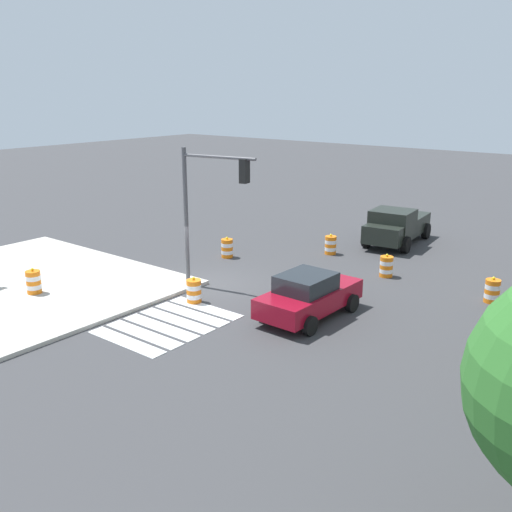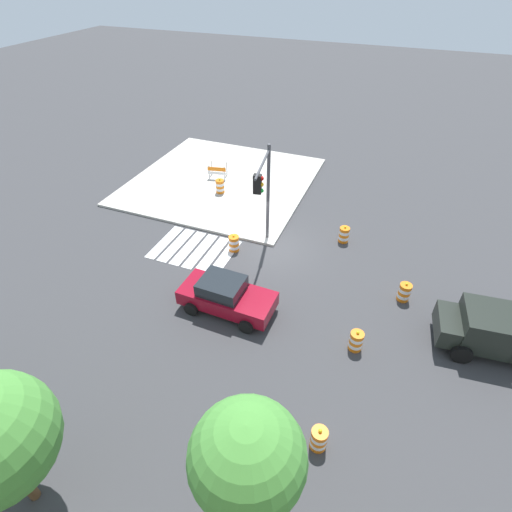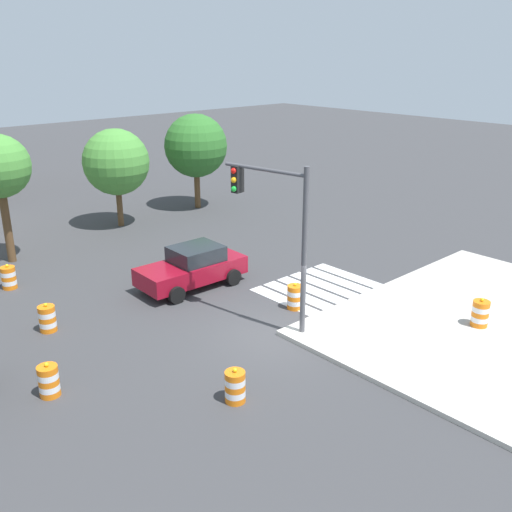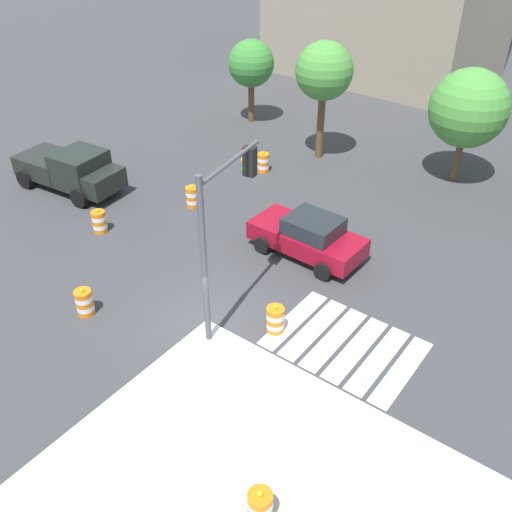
{
  "view_description": "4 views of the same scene",
  "coord_description": "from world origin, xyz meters",
  "px_view_note": "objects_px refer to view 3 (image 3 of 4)",
  "views": [
    {
      "loc": [
        16.59,
        15.53,
        7.8
      ],
      "look_at": [
        0.22,
        2.68,
        1.74
      ],
      "focal_mm": 40.27,
      "sensor_mm": 36.0,
      "label": 1
    },
    {
      "loc": [
        -5.55,
        16.72,
        13.19
      ],
      "look_at": [
        -0.03,
        2.73,
        1.38
      ],
      "focal_mm": 27.78,
      "sensor_mm": 36.0,
      "label": 2
    },
    {
      "loc": [
        -11.96,
        -12.18,
        8.98
      ],
      "look_at": [
        1.44,
        2.59,
        1.74
      ],
      "focal_mm": 40.35,
      "sensor_mm": 36.0,
      "label": 3
    },
    {
      "loc": [
        9.4,
        -9.89,
        11.96
      ],
      "look_at": [
        -0.46,
        3.21,
        0.65
      ],
      "focal_mm": 39.44,
      "sensor_mm": 36.0,
      "label": 4
    }
  ],
  "objects_px": {
    "traffic_barrel_crosswalk_end": "(49,381)",
    "traffic_barrel_median_far": "(235,387)",
    "traffic_barrel_median_near": "(295,297)",
    "traffic_light_pole": "(275,216)",
    "traffic_barrel_near_corner": "(47,319)",
    "traffic_barrel_on_sidewalk": "(480,313)",
    "traffic_barrel_far_curb": "(9,278)",
    "street_tree_streetside_near": "(116,162)",
    "sports_car": "(193,267)",
    "street_tree_streetside_far": "(196,146)"
  },
  "relations": [
    {
      "from": "traffic_barrel_crosswalk_end",
      "to": "traffic_barrel_median_far",
      "type": "distance_m",
      "value": 5.09
    },
    {
      "from": "traffic_barrel_median_near",
      "to": "traffic_barrel_crosswalk_end",
      "type": "bearing_deg",
      "value": 176.18
    },
    {
      "from": "traffic_barrel_crosswalk_end",
      "to": "traffic_light_pole",
      "type": "xyz_separation_m",
      "value": [
        7.45,
        -1.11,
        3.46
      ]
    },
    {
      "from": "traffic_barrel_near_corner",
      "to": "traffic_barrel_crosswalk_end",
      "type": "height_order",
      "value": "same"
    },
    {
      "from": "traffic_barrel_median_far",
      "to": "traffic_barrel_on_sidewalk",
      "type": "distance_m",
      "value": 9.1
    },
    {
      "from": "traffic_barrel_near_corner",
      "to": "traffic_barrel_far_curb",
      "type": "distance_m",
      "value": 4.57
    },
    {
      "from": "traffic_light_pole",
      "to": "traffic_barrel_crosswalk_end",
      "type": "bearing_deg",
      "value": 171.56
    },
    {
      "from": "street_tree_streetside_near",
      "to": "sports_car",
      "type": "bearing_deg",
      "value": -102.65
    },
    {
      "from": "traffic_barrel_median_near",
      "to": "traffic_barrel_on_sidewalk",
      "type": "bearing_deg",
      "value": -57.64
    },
    {
      "from": "sports_car",
      "to": "traffic_barrel_on_sidewalk",
      "type": "xyz_separation_m",
      "value": [
        4.89,
        -9.54,
        -0.21
      ]
    },
    {
      "from": "traffic_barrel_median_near",
      "to": "street_tree_streetside_near",
      "type": "bearing_deg",
      "value": 87.46
    },
    {
      "from": "traffic_barrel_crosswalk_end",
      "to": "traffic_barrel_median_near",
      "type": "relative_size",
      "value": 1.0
    },
    {
      "from": "traffic_barrel_median_far",
      "to": "sports_car",
      "type": "bearing_deg",
      "value": 61.54
    },
    {
      "from": "traffic_barrel_crosswalk_end",
      "to": "street_tree_streetside_far",
      "type": "height_order",
      "value": "street_tree_streetside_far"
    },
    {
      "from": "traffic_barrel_median_far",
      "to": "street_tree_streetside_near",
      "type": "bearing_deg",
      "value": 70.06
    },
    {
      "from": "traffic_light_pole",
      "to": "traffic_barrel_median_near",
      "type": "bearing_deg",
      "value": 18.32
    },
    {
      "from": "sports_car",
      "to": "traffic_barrel_on_sidewalk",
      "type": "relative_size",
      "value": 4.26
    },
    {
      "from": "traffic_barrel_crosswalk_end",
      "to": "street_tree_streetside_far",
      "type": "relative_size",
      "value": 0.19
    },
    {
      "from": "street_tree_streetside_far",
      "to": "traffic_barrel_on_sidewalk",
      "type": "bearing_deg",
      "value": -97.47
    },
    {
      "from": "traffic_light_pole",
      "to": "street_tree_streetside_near",
      "type": "height_order",
      "value": "traffic_light_pole"
    },
    {
      "from": "traffic_barrel_median_near",
      "to": "traffic_light_pole",
      "type": "relative_size",
      "value": 0.19
    },
    {
      "from": "traffic_barrel_near_corner",
      "to": "traffic_barrel_crosswalk_end",
      "type": "xyz_separation_m",
      "value": [
        -1.57,
        -3.74,
        0.0
      ]
    },
    {
      "from": "traffic_barrel_median_far",
      "to": "traffic_barrel_near_corner",
      "type": "bearing_deg",
      "value": 105.23
    },
    {
      "from": "traffic_barrel_near_corner",
      "to": "traffic_barrel_median_near",
      "type": "height_order",
      "value": "same"
    },
    {
      "from": "street_tree_streetside_near",
      "to": "street_tree_streetside_far",
      "type": "bearing_deg",
      "value": 2.57
    },
    {
      "from": "street_tree_streetside_near",
      "to": "street_tree_streetside_far",
      "type": "xyz_separation_m",
      "value": [
        5.3,
        0.24,
        0.24
      ]
    },
    {
      "from": "traffic_barrel_near_corner",
      "to": "traffic_barrel_on_sidewalk",
      "type": "relative_size",
      "value": 1.0
    },
    {
      "from": "traffic_barrel_near_corner",
      "to": "street_tree_streetside_far",
      "type": "xyz_separation_m",
      "value": [
        13.31,
        9.44,
        3.2
      ]
    },
    {
      "from": "traffic_light_pole",
      "to": "traffic_barrel_on_sidewalk",
      "type": "bearing_deg",
      "value": -44.55
    },
    {
      "from": "traffic_barrel_near_corner",
      "to": "traffic_barrel_median_far",
      "type": "xyz_separation_m",
      "value": [
        2.0,
        -7.36,
        0.0
      ]
    },
    {
      "from": "traffic_barrel_crosswalk_end",
      "to": "street_tree_streetside_near",
      "type": "xyz_separation_m",
      "value": [
        9.58,
        12.94,
        2.96
      ]
    },
    {
      "from": "traffic_barrel_median_far",
      "to": "traffic_barrel_crosswalk_end",
      "type": "bearing_deg",
      "value": 134.66
    },
    {
      "from": "traffic_barrel_median_far",
      "to": "street_tree_streetside_far",
      "type": "distance_m",
      "value": 20.49
    },
    {
      "from": "traffic_barrel_median_far",
      "to": "traffic_barrel_on_sidewalk",
      "type": "xyz_separation_m",
      "value": [
        8.8,
        -2.33,
        0.15
      ]
    },
    {
      "from": "sports_car",
      "to": "traffic_barrel_median_near",
      "type": "bearing_deg",
      "value": -70.37
    },
    {
      "from": "traffic_barrel_median_near",
      "to": "traffic_barrel_on_sidewalk",
      "type": "height_order",
      "value": "traffic_barrel_on_sidewalk"
    },
    {
      "from": "traffic_barrel_median_far",
      "to": "street_tree_streetside_near",
      "type": "distance_m",
      "value": 17.86
    },
    {
      "from": "traffic_barrel_median_far",
      "to": "street_tree_streetside_far",
      "type": "relative_size",
      "value": 0.19
    },
    {
      "from": "traffic_barrel_near_corner",
      "to": "traffic_light_pole",
      "type": "height_order",
      "value": "traffic_light_pole"
    },
    {
      "from": "traffic_barrel_median_far",
      "to": "street_tree_streetside_near",
      "type": "relative_size",
      "value": 0.2
    },
    {
      "from": "traffic_barrel_crosswalk_end",
      "to": "traffic_light_pole",
      "type": "height_order",
      "value": "traffic_light_pole"
    },
    {
      "from": "traffic_barrel_on_sidewalk",
      "to": "street_tree_streetside_near",
      "type": "height_order",
      "value": "street_tree_streetside_near"
    },
    {
      "from": "traffic_barrel_on_sidewalk",
      "to": "traffic_barrel_near_corner",
      "type": "bearing_deg",
      "value": 138.11
    },
    {
      "from": "traffic_barrel_near_corner",
      "to": "traffic_barrel_on_sidewalk",
      "type": "distance_m",
      "value": 14.51
    },
    {
      "from": "traffic_barrel_far_curb",
      "to": "traffic_barrel_median_near",
      "type": "bearing_deg",
      "value": -51.73
    },
    {
      "from": "sports_car",
      "to": "traffic_barrel_near_corner",
      "type": "height_order",
      "value": "sports_car"
    },
    {
      "from": "traffic_barrel_median_near",
      "to": "traffic_barrel_median_far",
      "type": "bearing_deg",
      "value": -150.8
    },
    {
      "from": "traffic_barrel_median_near",
      "to": "traffic_barrel_far_curb",
      "type": "height_order",
      "value": "same"
    },
    {
      "from": "traffic_barrel_crosswalk_end",
      "to": "traffic_barrel_median_near",
      "type": "xyz_separation_m",
      "value": [
        8.98,
        -0.6,
        0.0
      ]
    },
    {
      "from": "traffic_barrel_near_corner",
      "to": "traffic_barrel_crosswalk_end",
      "type": "bearing_deg",
      "value": -112.86
    }
  ]
}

